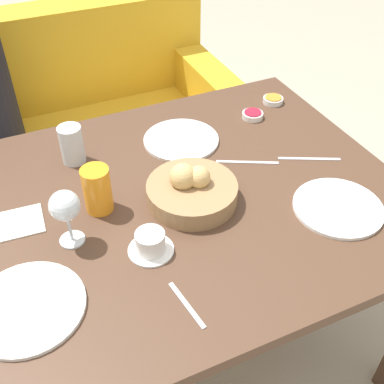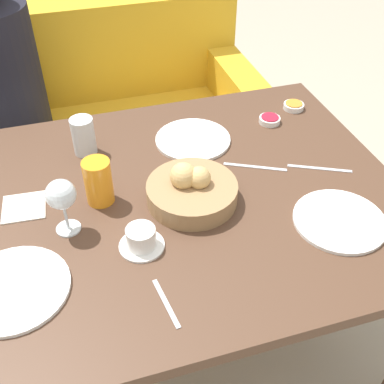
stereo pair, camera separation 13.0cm
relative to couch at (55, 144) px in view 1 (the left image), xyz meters
The scene contains 17 objects.
ground_plane 1.09m from the couch, 81.09° to the right, with size 10.00×10.00×0.00m, color #A89E89.
dining_table 1.09m from the couch, 81.09° to the right, with size 1.33×1.00×0.72m.
couch is the anchor object (origin of this frame).
bread_basket 1.17m from the couch, 78.00° to the right, with size 0.25×0.25×0.11m.
plate_near_left 1.33m from the couch, 101.46° to the right, with size 0.26×0.26×0.01m.
plate_near_right 1.44m from the couch, 65.59° to the right, with size 0.24×0.24×0.01m.
plate_far_center 0.94m from the couch, 68.24° to the right, with size 0.24×0.24×0.01m.
juice_glass 1.10m from the couch, 90.80° to the right, with size 0.08×0.08×0.13m.
water_tumbler 0.88m from the couch, 91.81° to the right, with size 0.07×0.07×0.12m.
wine_glass 1.20m from the couch, 95.92° to the right, with size 0.08×0.08×0.16m.
coffee_cup 1.27m from the couch, 87.32° to the right, with size 0.11×0.11×0.06m.
jam_bowl_berry 1.05m from the couch, 51.81° to the right, with size 0.07×0.07×0.02m.
jam_bowl_honey 1.08m from the couch, 44.34° to the right, with size 0.07×0.07×0.02m.
fork_silver 1.15m from the couch, 65.16° to the right, with size 0.17×0.10×0.00m.
knife_silver 1.28m from the couch, 58.63° to the right, with size 0.17×0.09×0.00m.
spoon_coffee 1.44m from the couch, 87.09° to the right, with size 0.03×0.14×0.00m.
napkin 1.06m from the couch, 102.89° to the right, with size 0.12×0.12×0.00m.
Camera 1 is at (-0.35, -0.94, 1.60)m, focal length 45.00 mm.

